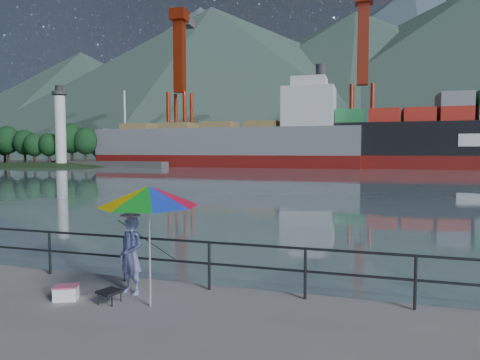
# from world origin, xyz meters

# --- Properties ---
(harbor_water) EXTENTS (500.00, 280.00, 0.00)m
(harbor_water) POSITION_xyz_m (0.00, 130.00, 0.00)
(harbor_water) COLOR slate
(harbor_water) RESTS_ON ground
(far_dock) EXTENTS (200.00, 40.00, 0.40)m
(far_dock) POSITION_xyz_m (10.00, 93.00, 0.00)
(far_dock) COLOR #514F4C
(far_dock) RESTS_ON ground
(guardrail) EXTENTS (22.00, 0.06, 1.03)m
(guardrail) POSITION_xyz_m (0.00, 1.70, 0.52)
(guardrail) COLOR #2D3033
(guardrail) RESTS_ON ground
(mountains) EXTENTS (600.00, 332.80, 80.00)m
(mountains) POSITION_xyz_m (38.82, 207.75, 35.55)
(mountains) COLOR #385147
(mountains) RESTS_ON ground
(lighthouse_islet) EXTENTS (48.00, 26.40, 19.20)m
(lighthouse_islet) POSITION_xyz_m (-54.97, 61.99, 0.26)
(lighthouse_islet) COLOR #263F1E
(lighthouse_islet) RESTS_ON ground
(fisherman) EXTENTS (0.66, 0.53, 1.58)m
(fisherman) POSITION_xyz_m (1.57, 1.03, 0.79)
(fisherman) COLOR navy
(fisherman) RESTS_ON ground
(beach_umbrella) EXTENTS (2.23, 2.23, 2.27)m
(beach_umbrella) POSITION_xyz_m (2.29, 0.48, 2.07)
(beach_umbrella) COLOR white
(beach_umbrella) RESTS_ON ground
(folding_stool) EXTENTS (0.48, 0.48, 0.25)m
(folding_stool) POSITION_xyz_m (1.46, 0.41, 0.13)
(folding_stool) COLOR black
(folding_stool) RESTS_ON ground
(cooler_bag) EXTENTS (0.52, 0.45, 0.25)m
(cooler_bag) POSITION_xyz_m (0.54, 0.33, 0.13)
(cooler_bag) COLOR white
(cooler_bag) RESTS_ON ground
(fishing_rod) EXTENTS (0.52, 1.61, 1.18)m
(fishing_rod) POSITION_xyz_m (1.54, 1.83, 0.00)
(fishing_rod) COLOR black
(fishing_rod) RESTS_ON ground
(bulk_carrier) EXTENTS (50.52, 8.74, 14.50)m
(bulk_carrier) POSITION_xyz_m (-18.12, 70.86, 4.14)
(bulk_carrier) COLOR maroon
(bulk_carrier) RESTS_ON ground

